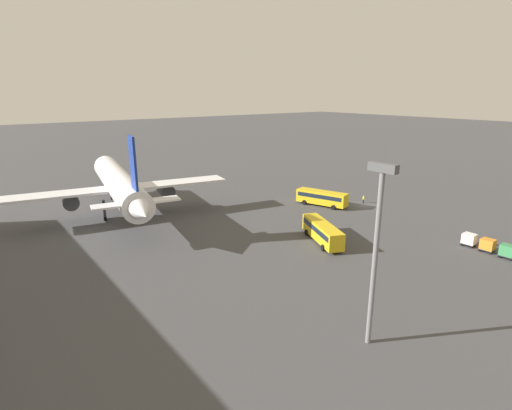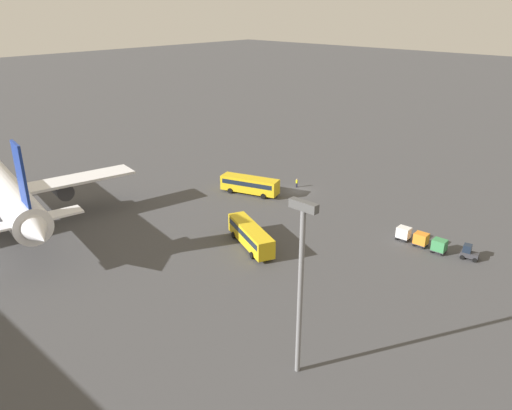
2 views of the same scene
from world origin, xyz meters
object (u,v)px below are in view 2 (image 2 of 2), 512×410
shuttle_bus_far (251,235)px  worker_person (297,183)px  cargo_cart_green (439,245)px  cargo_cart_white (404,233)px  shuttle_bus_near (250,184)px  airplane (1,188)px  cargo_cart_orange (421,239)px  baggage_tug (469,252)px

shuttle_bus_far → worker_person: shuttle_bus_far is taller
cargo_cart_green → cargo_cart_white: bearing=-4.0°
shuttle_bus_near → cargo_cart_green: bearing=163.9°
airplane → cargo_cart_green: 67.57m
worker_person → cargo_cart_orange: 30.45m
shuttle_bus_far → cargo_cart_white: bearing=-108.2°
shuttle_bus_near → cargo_cart_orange: size_ratio=5.57×
cargo_cart_orange → shuttle_bus_near: bearing=2.2°
worker_person → cargo_cart_green: 33.33m
worker_person → cargo_cart_green: cargo_cart_green is taller
shuttle_bus_near → worker_person: 9.86m
shuttle_bus_far → cargo_cart_green: bearing=-117.9°
cargo_cart_white → shuttle_bus_far: bearing=48.2°
cargo_cart_green → baggage_tug: bearing=-162.9°
shuttle_bus_near → cargo_cart_green: shuttle_bus_near is taller
airplane → baggage_tug: size_ratio=18.68×
worker_person → cargo_cart_green: size_ratio=0.84×
shuttle_bus_far → baggage_tug: 31.17m
worker_person → baggage_tug: bearing=169.8°
cargo_cart_white → worker_person: bearing=-15.3°
airplane → cargo_cart_green: (-55.26, -38.51, -5.43)m
shuttle_bus_far → cargo_cart_white: (-15.62, -17.46, -0.73)m
cargo_cart_green → cargo_cart_white: 5.83m
shuttle_bus_near → shuttle_bus_far: shuttle_bus_far is taller
shuttle_bus_far → cargo_cart_green: shuttle_bus_far is taller
shuttle_bus_far → cargo_cart_white: 23.43m
cargo_cart_green → cargo_cart_orange: bearing=-4.2°
airplane → cargo_cart_orange: size_ratio=23.54×
worker_person → cargo_cart_white: cargo_cart_white is taller
worker_person → cargo_cart_white: 27.60m
worker_person → shuttle_bus_far: bearing=114.0°
airplane → shuttle_bus_far: size_ratio=4.14×
airplane → cargo_cart_white: size_ratio=23.54×
worker_person → cargo_cart_white: (-26.61, 7.29, 0.32)m
shuttle_bus_far → shuttle_bus_near: bearing=-22.6°
airplane → worker_person: bearing=-105.9°
worker_person → cargo_cart_orange: bearing=165.8°
worker_person → cargo_cart_orange: (-29.52, 7.49, 0.32)m
shuttle_bus_far → baggage_tug: bearing=-120.6°
cargo_cart_orange → cargo_cart_white: 2.91m
airplane → shuttle_bus_far: 40.34m
shuttle_bus_near → cargo_cart_green: 36.78m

